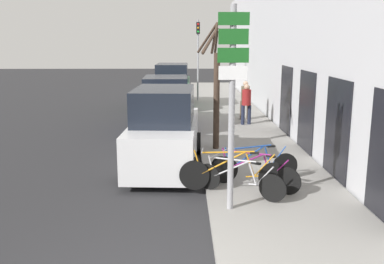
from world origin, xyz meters
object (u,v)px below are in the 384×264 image
signpost (232,101)px  traffic_light (198,49)px  pedestrian_far (245,97)px  bicycle_0 (239,180)px  bicycle_1 (234,174)px  parked_car_1 (166,105)px  bicycle_3 (255,166)px  parked_car_0 (165,132)px  street_tree (215,88)px  pedestrian_near (246,101)px  parked_car_2 (172,88)px  bicycle_2 (253,172)px

signpost → traffic_light: 16.30m
signpost → pedestrian_far: bearing=80.5°
bicycle_0 → bicycle_1: 0.30m
traffic_light → parked_car_1: bearing=-101.3°
bicycle_0 → bicycle_3: size_ratio=0.86×
parked_car_0 → street_tree: size_ratio=1.24×
pedestrian_far → street_tree: bearing=-103.6°
bicycle_0 → parked_car_1: 8.31m
pedestrian_near → traffic_light: traffic_light is taller
bicycle_0 → pedestrian_far: size_ratio=1.10×
bicycle_0 → traffic_light: size_ratio=0.41×
bicycle_1 → traffic_light: bearing=7.5°
signpost → bicycle_1: bearing=79.7°
bicycle_3 → street_tree: (-0.76, 3.25, 1.52)m
pedestrian_far → street_tree: street_tree is taller
bicycle_0 → parked_car_2: 13.58m
bicycle_2 → street_tree: bearing=44.1°
signpost → pedestrian_near: signpost is taller
pedestrian_far → traffic_light: 6.71m
pedestrian_far → street_tree: (-1.66, -5.14, 0.95)m
bicycle_2 → parked_car_1: size_ratio=0.42×
signpost → bicycle_0: size_ratio=2.18×
bicycle_0 → pedestrian_near: pedestrian_near is taller
parked_car_1 → pedestrian_far: bearing=20.6°
bicycle_2 → parked_car_2: bearing=44.3°
bicycle_3 → street_tree: size_ratio=0.55×
street_tree → bicycle_3: bearing=-76.9°
parked_car_0 → parked_car_2: (-0.09, 10.68, 0.06)m
parked_car_2 → traffic_light: (1.39, 2.10, 1.96)m
parked_car_0 → pedestrian_far: size_ratio=2.90×
bicycle_3 → parked_car_2: parked_car_2 is taller
parked_car_0 → traffic_light: (1.30, 12.78, 2.03)m
signpost → bicycle_3: bearing=65.7°
bicycle_0 → parked_car_1: (-1.93, 8.07, 0.46)m
traffic_light → bicycle_2: bearing=-86.8°
bicycle_0 → street_tree: bearing=35.3°
bicycle_1 → pedestrian_near: pedestrian_near is taller
bicycle_3 → pedestrian_far: size_ratio=1.29×
signpost → parked_car_1: bearing=100.7°
bicycle_3 → pedestrian_near: (0.79, 7.23, 0.56)m
bicycle_1 → street_tree: (-0.15, 3.96, 1.50)m
bicycle_0 → bicycle_3: bearing=4.8°
pedestrian_far → traffic_light: (-1.86, 6.16, 1.93)m
bicycle_0 → pedestrian_near: (1.30, 8.23, 0.58)m
bicycle_0 → bicycle_1: size_ratio=0.75×
bicycle_2 → traffic_light: bearing=37.7°
parked_car_0 → pedestrian_near: bearing=63.9°
bicycle_3 → parked_car_2: (-2.35, 12.45, 0.54)m
parked_car_1 → traffic_light: bearing=77.9°
bicycle_0 → bicycle_2: (0.39, 0.50, 0.01)m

